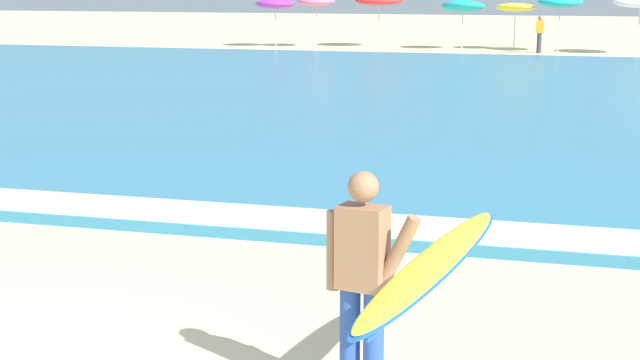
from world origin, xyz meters
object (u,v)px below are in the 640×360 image
(beach_umbrella_2, at_px, (379,1))
(beach_umbrella_4, at_px, (515,7))
(surfer_with_board, at_px, (396,273))
(beach_umbrella_5, at_px, (560,2))
(beach_umbrella_0, at_px, (275,4))
(beachgoer_near_row_left, at_px, (540,33))
(beach_umbrella_3, at_px, (463,6))
(beach_umbrella_1, at_px, (316,1))

(beach_umbrella_2, relative_size, beach_umbrella_4, 1.11)
(surfer_with_board, height_order, beach_umbrella_2, beach_umbrella_2)
(surfer_with_board, distance_m, beach_umbrella_5, 36.03)
(surfer_with_board, height_order, beach_umbrella_0, beach_umbrella_0)
(beach_umbrella_5, xyz_separation_m, beachgoer_near_row_left, (-0.76, -0.96, -1.28))
(beach_umbrella_0, distance_m, beach_umbrella_4, 10.80)
(beachgoer_near_row_left, bearing_deg, beach_umbrella_3, 160.32)
(surfer_with_board, relative_size, beach_umbrella_5, 1.09)
(beach_umbrella_2, xyz_separation_m, beach_umbrella_3, (3.91, -0.63, -0.20))
(beach_umbrella_0, xyz_separation_m, beach_umbrella_4, (10.75, 1.09, -0.11))
(beach_umbrella_1, distance_m, beach_umbrella_5, 10.78)
(beach_umbrella_3, height_order, beachgoer_near_row_left, beach_umbrella_3)
(beach_umbrella_1, bearing_deg, beach_umbrella_3, 3.32)
(beach_umbrella_2, bearing_deg, beach_umbrella_1, -159.61)
(beach_umbrella_0, relative_size, beachgoer_near_row_left, 1.39)
(beach_umbrella_0, relative_size, beach_umbrella_4, 1.05)
(beach_umbrella_3, bearing_deg, beach_umbrella_1, -176.68)
(beach_umbrella_2, bearing_deg, beach_umbrella_4, -1.40)
(beach_umbrella_0, relative_size, beach_umbrella_3, 0.98)
(beach_umbrella_0, height_order, beach_umbrella_5, beach_umbrella_5)
(beach_umbrella_0, xyz_separation_m, beach_umbrella_3, (8.50, 0.62, -0.06))
(beachgoer_near_row_left, bearing_deg, beach_umbrella_2, 165.85)
(beach_umbrella_1, bearing_deg, beach_umbrella_0, -173.00)
(beach_umbrella_3, height_order, beach_umbrella_5, beach_umbrella_5)
(beach_umbrella_0, bearing_deg, beach_umbrella_4, 5.79)
(surfer_with_board, distance_m, beach_umbrella_2, 37.75)
(surfer_with_board, distance_m, beach_umbrella_3, 36.50)
(beach_umbrella_3, distance_m, beach_umbrella_4, 2.29)
(beach_umbrella_1, distance_m, beach_umbrella_3, 6.64)
(beach_umbrella_1, height_order, beach_umbrella_3, beach_umbrella_1)
(beach_umbrella_2, bearing_deg, beach_umbrella_3, -9.09)
(beach_umbrella_1, height_order, beach_umbrella_2, beach_umbrella_1)
(surfer_with_board, height_order, beachgoer_near_row_left, surfer_with_board)
(beach_umbrella_4, bearing_deg, beach_umbrella_3, -168.05)
(surfer_with_board, bearing_deg, beach_umbrella_0, 109.31)
(beach_umbrella_1, bearing_deg, surfer_with_board, -73.52)
(surfer_with_board, height_order, beach_umbrella_1, beach_umbrella_1)
(surfer_with_board, xyz_separation_m, beach_umbrella_5, (0.17, 36.02, 1.09))
(beach_umbrella_1, distance_m, beach_umbrella_2, 2.90)
(beachgoer_near_row_left, bearing_deg, beach_umbrella_0, 177.10)
(beach_umbrella_2, height_order, beach_umbrella_4, beach_umbrella_2)
(beach_umbrella_5, bearing_deg, surfer_with_board, -90.27)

